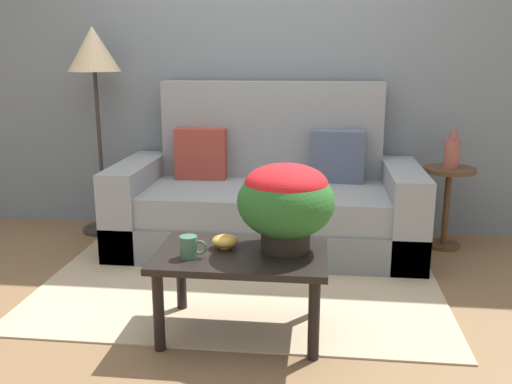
{
  "coord_description": "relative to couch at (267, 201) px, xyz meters",
  "views": [
    {
      "loc": [
        0.45,
        -3.23,
        1.37
      ],
      "look_at": [
        0.09,
        -0.06,
        0.57
      ],
      "focal_mm": 39.33,
      "sensor_mm": 36.0,
      "label": 1
    }
  ],
  "objects": [
    {
      "name": "ground_plane",
      "position": [
        -0.09,
        -0.64,
        -0.33
      ],
      "size": [
        14.0,
        14.0,
        0.0
      ],
      "primitive_type": "plane",
      "color": "brown"
    },
    {
      "name": "couch",
      "position": [
        0.0,
        0.0,
        0.0
      ],
      "size": [
        2.12,
        0.94,
        1.16
      ],
      "color": "slate",
      "rests_on": "ground"
    },
    {
      "name": "potted_plant",
      "position": [
        0.21,
        -1.25,
        0.35
      ],
      "size": [
        0.47,
        0.47,
        0.43
      ],
      "color": "black",
      "rests_on": "coffee_table"
    },
    {
      "name": "wall_back",
      "position": [
        -0.09,
        0.49,
        1.11
      ],
      "size": [
        6.4,
        0.12,
        2.88
      ],
      "primitive_type": "cube",
      "color": "slate",
      "rests_on": "ground"
    },
    {
      "name": "coffee_table",
      "position": [
        -0.0,
        -1.32,
        0.03
      ],
      "size": [
        0.83,
        0.55,
        0.42
      ],
      "color": "black",
      "rests_on": "ground"
    },
    {
      "name": "side_table",
      "position": [
        1.27,
        0.11,
        0.07
      ],
      "size": [
        0.36,
        0.36,
        0.58
      ],
      "color": "#4C331E",
      "rests_on": "ground"
    },
    {
      "name": "area_rug",
      "position": [
        -0.09,
        -0.55,
        -0.33
      ],
      "size": [
        2.37,
        1.95,
        0.01
      ],
      "primitive_type": "cube",
      "color": "tan",
      "rests_on": "ground"
    },
    {
      "name": "coffee_mug",
      "position": [
        -0.23,
        -1.42,
        0.14
      ],
      "size": [
        0.13,
        0.08,
        0.1
      ],
      "color": "#3D664C",
      "rests_on": "coffee_table"
    },
    {
      "name": "floor_lamp",
      "position": [
        -1.3,
        0.19,
        0.95
      ],
      "size": [
        0.38,
        0.38,
        1.56
      ],
      "color": "#2D2823",
      "rests_on": "ground"
    },
    {
      "name": "table_vase",
      "position": [
        1.28,
        0.12,
        0.36
      ],
      "size": [
        0.11,
        0.11,
        0.26
      ],
      "color": "#934C42",
      "rests_on": "side_table"
    },
    {
      "name": "snack_bowl",
      "position": [
        -0.09,
        -1.27,
        0.13
      ],
      "size": [
        0.13,
        0.13,
        0.07
      ],
      "color": "gold",
      "rests_on": "coffee_table"
    }
  ]
}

